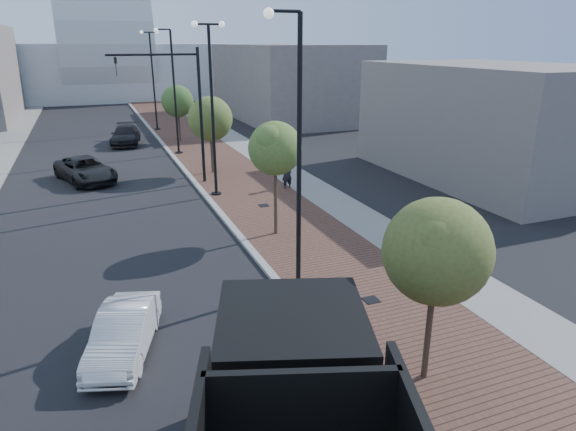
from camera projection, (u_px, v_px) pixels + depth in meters
name	position (u px, v px, depth m)	size (l,w,h in m)	color
sidewalk	(200.00, 138.00, 45.24)	(7.00, 140.00, 0.12)	#4C2D23
concrete_strip	(229.00, 136.00, 46.18)	(2.40, 140.00, 0.13)	slate
curb	(160.00, 141.00, 44.02)	(0.30, 140.00, 0.14)	gray
white_sedan	(124.00, 333.00, 13.91)	(1.36, 3.89, 1.28)	silver
dark_car_mid	(85.00, 170.00, 31.22)	(2.49, 5.39, 1.50)	black
dark_car_far	(126.00, 135.00, 42.64)	(2.18, 5.36, 1.55)	black
pedestrian	(287.00, 174.00, 29.33)	(0.72, 0.47, 1.97)	black
streetlight_1	(296.00, 168.00, 16.44)	(1.44, 0.56, 9.21)	black
streetlight_2	(212.00, 110.00, 26.86)	(1.72, 0.56, 9.28)	black
streetlight_3	(173.00, 97.00, 37.52)	(1.44, 0.56, 9.21)	black
streetlight_4	(153.00, 80.00, 47.95)	(1.72, 0.56, 9.28)	black
traffic_mast	(185.00, 102.00, 29.13)	(5.09, 0.20, 8.00)	black
tree_0	(438.00, 251.00, 11.84)	(2.59, 2.58, 4.90)	#382619
tree_1	(276.00, 149.00, 21.38)	(2.36, 2.31, 5.14)	#382619
tree_2	(211.00, 119.00, 32.03)	(2.84, 2.84, 5.05)	#382619
tree_3	(178.00, 101.00, 42.62)	(2.68, 2.68, 4.86)	#382619
convention_center	(104.00, 57.00, 80.92)	(50.00, 30.00, 50.00)	#ACB4B7
commercial_block_ne	(288.00, 82.00, 57.09)	(12.00, 22.00, 8.00)	#645D5A
commercial_block_e	(492.00, 122.00, 31.59)	(10.00, 16.00, 7.00)	#69615E
utility_cover_1	(371.00, 300.00, 16.72)	(0.50, 0.50, 0.02)	black
utility_cover_2	(264.00, 205.00, 26.39)	(0.50, 0.50, 0.02)	black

